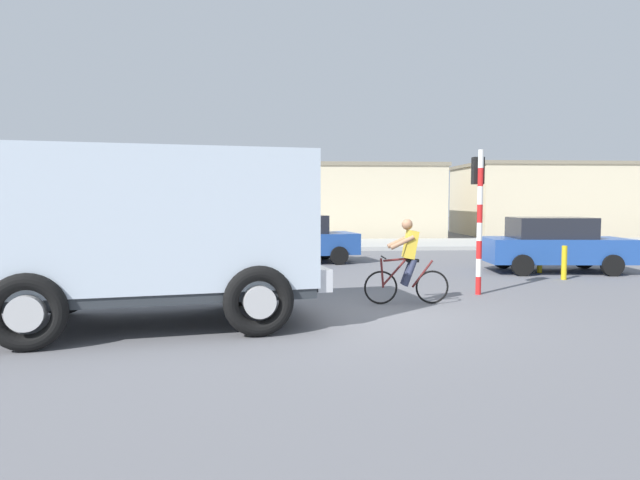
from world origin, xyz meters
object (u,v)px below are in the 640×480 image
at_px(traffic_light_pole, 479,201).
at_px(bollard_near, 564,263).
at_px(bollard_far, 540,257).
at_px(cyclist, 407,261).
at_px(car_white_mid, 554,244).
at_px(car_red_near, 295,239).
at_px(truck_foreground, 152,226).

distance_m(traffic_light_pole, bollard_near, 4.03).
relative_size(bollard_near, bollard_far, 1.00).
xyz_separation_m(cyclist, car_white_mid, (5.35, 4.66, -0.05)).
height_order(cyclist, car_red_near, cyclist).
xyz_separation_m(traffic_light_pole, car_red_near, (-3.98, 6.35, -1.25)).
height_order(truck_foreground, bollard_near, truck_foreground).
height_order(truck_foreground, cyclist, truck_foreground).
relative_size(car_red_near, bollard_near, 4.74).
bearing_deg(car_red_near, car_white_mid, -20.39).
height_order(traffic_light_pole, bollard_near, traffic_light_pole).
distance_m(truck_foreground, car_red_near, 9.42).
bearing_deg(car_white_mid, bollard_far, -166.74).
bearing_deg(bollard_near, car_white_mid, 73.04).
bearing_deg(bollard_far, truck_foreground, -147.28).
bearing_deg(truck_foreground, car_white_mid, 31.96).
bearing_deg(car_white_mid, cyclist, -138.96).
height_order(cyclist, traffic_light_pole, traffic_light_pole).
bearing_deg(car_red_near, bollard_far, -22.36).
distance_m(cyclist, bollard_near, 5.84).
bearing_deg(bollard_near, truck_foreground, -153.62).
distance_m(cyclist, bollard_far, 6.70).
bearing_deg(cyclist, car_red_near, 106.11).
height_order(truck_foreground, traffic_light_pole, traffic_light_pole).
bearing_deg(traffic_light_pole, bollard_near, 33.86).
bearing_deg(car_white_mid, car_red_near, 159.61).
height_order(car_red_near, bollard_near, car_red_near).
height_order(truck_foreground, car_white_mid, truck_foreground).
distance_m(traffic_light_pole, bollard_far, 4.89).
relative_size(car_red_near, bollard_far, 4.74).
relative_size(cyclist, bollard_far, 1.92).
bearing_deg(car_red_near, cyclist, -73.89).
height_order(traffic_light_pole, bollard_far, traffic_light_pole).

